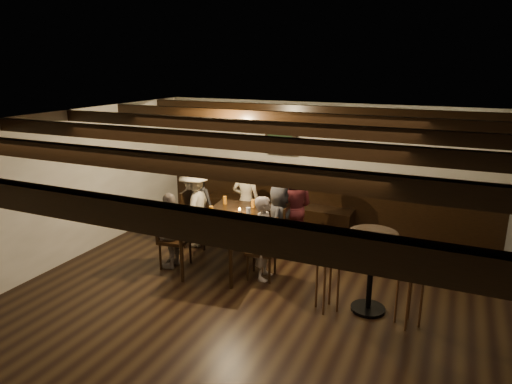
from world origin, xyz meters
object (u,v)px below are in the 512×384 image
at_px(person_right_near, 279,220).
at_px(person_right_far, 265,238).
at_px(person_left_far, 171,230).
at_px(chair_left_near, 197,229).
at_px(person_bench_centre, 246,201).
at_px(chair_right_near, 277,239).
at_px(chair_left_far, 174,249).
at_px(chair_right_far, 263,260).
at_px(person_bench_left, 197,203).
at_px(person_bench_right, 293,207).
at_px(bar_stool_left, 328,281).
at_px(bar_stool_right, 409,295).
at_px(high_top_table, 371,260).
at_px(dining_table, 227,222).
at_px(person_left_near, 194,207).

relative_size(person_right_near, person_right_far, 0.95).
bearing_deg(person_left_far, chair_left_near, 178.14).
distance_m(person_bench_centre, person_right_near, 0.96).
bearing_deg(chair_left_near, chair_right_near, 90.00).
distance_m(chair_right_near, person_left_far, 1.75).
height_order(chair_left_far, chair_right_far, chair_left_far).
distance_m(person_bench_left, person_bench_right, 1.80).
relative_size(person_left_far, bar_stool_left, 1.10).
bearing_deg(person_right_far, person_bench_left, 50.71).
distance_m(person_left_far, person_right_far, 1.50).
xyz_separation_m(chair_left_far, bar_stool_right, (3.55, -0.26, 0.12)).
bearing_deg(chair_left_far, bar_stool_left, 74.99).
bearing_deg(person_right_near, person_right_far, 180.00).
height_order(person_right_far, bar_stool_right, person_right_far).
relative_size(chair_right_far, person_right_far, 0.71).
height_order(person_bench_centre, high_top_table, person_bench_centre).
xyz_separation_m(chair_right_far, bar_stool_left, (1.13, -0.51, 0.13)).
distance_m(chair_left_far, person_bench_right, 2.15).
height_order(chair_left_far, person_bench_left, person_bench_left).
xyz_separation_m(chair_right_far, person_right_near, (-0.10, 0.90, 0.33)).
height_order(person_bench_centre, person_right_far, person_bench_centre).
relative_size(chair_left_far, person_right_far, 0.74).
height_order(chair_left_far, chair_right_near, chair_left_far).
height_order(chair_left_near, chair_right_far, chair_left_near).
bearing_deg(dining_table, person_bench_centre, 90.00).
height_order(person_bench_right, person_left_far, person_bench_right).
xyz_separation_m(chair_left_far, chair_right_far, (1.42, 0.20, -0.01)).
height_order(dining_table, person_left_near, person_left_near).
bearing_deg(chair_left_far, person_bench_centre, 154.36).
xyz_separation_m(dining_table, chair_right_far, (0.78, -0.34, -0.39)).
bearing_deg(person_bench_centre, person_bench_right, 170.54).
bearing_deg(bar_stool_left, person_bench_right, 96.38).
bearing_deg(chair_left_near, chair_right_far, 57.99).
height_order(chair_left_near, chair_left_far, chair_left_near).
bearing_deg(person_left_near, person_bench_centre, 128.66).
height_order(chair_left_far, person_left_near, person_left_near).
bearing_deg(person_right_far, person_bench_right, -6.34).
bearing_deg(person_left_near, chair_left_far, 1.92).
bearing_deg(bar_stool_left, chair_left_far, 148.25).
relative_size(chair_right_far, person_left_near, 0.65).
height_order(dining_table, chair_left_near, chair_left_near).
bearing_deg(person_right_far, chair_right_near, 2.03).
height_order(high_top_table, bar_stool_left, bar_stool_left).
height_order(person_bench_left, bar_stool_left, person_bench_left).
bearing_deg(bar_stool_left, dining_table, 130.91).
bearing_deg(person_bench_right, chair_right_near, 67.99).
relative_size(person_bench_centre, bar_stool_left, 1.27).
distance_m(chair_left_near, high_top_table, 3.35).
relative_size(dining_table, person_bench_left, 1.60).
bearing_deg(person_left_near, person_bench_right, 105.26).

